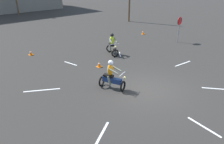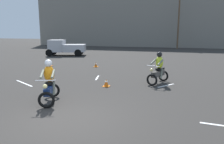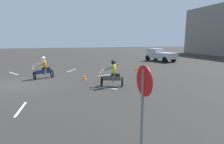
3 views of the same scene
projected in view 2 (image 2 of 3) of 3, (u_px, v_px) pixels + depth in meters
name	position (u px, v px, depth m)	size (l,w,h in m)	color
ground_plane	(66.00, 120.00, 6.77)	(120.00, 120.00, 0.00)	#2D2B28
motorcycle_rider_foreground	(49.00, 84.00, 8.34)	(1.08, 1.55, 1.66)	black
motorcycle_rider_background	(158.00, 70.00, 11.37)	(1.11, 1.54, 1.66)	black
pickup_truck	(65.00, 47.00, 24.17)	(4.49, 2.96, 1.73)	black
traffic_cone_near_left	(50.00, 64.00, 17.03)	(0.32, 0.32, 0.33)	orange
traffic_cone_near_right	(96.00, 65.00, 16.60)	(0.32, 0.32, 0.36)	orange
traffic_cone_mid_center	(106.00, 83.00, 10.80)	(0.32, 0.32, 0.37)	orange
lane_stripe_ne	(166.00, 86.00, 10.99)	(0.10, 1.22, 0.01)	silver
lane_stripe_n	(97.00, 78.00, 12.86)	(0.10, 1.23, 0.01)	silver
lane_stripe_nw	(24.00, 83.00, 11.49)	(0.10, 1.92, 0.01)	silver
utility_pole_far	(179.00, 22.00, 32.73)	(0.24, 0.24, 8.02)	brown
building_backdrop	(133.00, 20.00, 41.15)	(33.94, 9.97, 9.51)	gray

